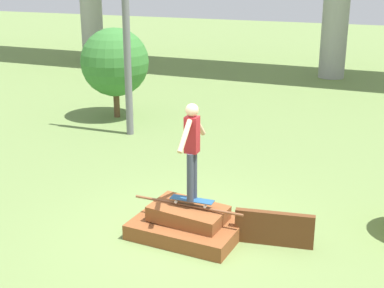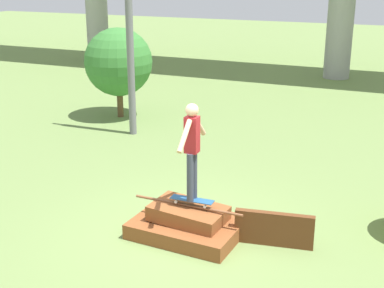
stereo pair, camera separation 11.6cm
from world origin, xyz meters
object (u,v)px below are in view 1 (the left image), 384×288
at_px(tree_behind_left, 115,62).
at_px(utility_pole, 126,19).
at_px(skateboard, 192,200).
at_px(skater, 192,145).

bearing_deg(tree_behind_left, utility_pole, -48.45).
relative_size(utility_pole, tree_behind_left, 2.20).
distance_m(skateboard, utility_pole, 6.82).
distance_m(skateboard, tree_behind_left, 8.33).
xyz_separation_m(utility_pole, tree_behind_left, (-1.29, 1.46, -1.47)).
bearing_deg(utility_pole, skater, -50.73).
distance_m(utility_pole, tree_behind_left, 2.44).
xyz_separation_m(skateboard, utility_pole, (-4.00, 4.89, 2.56)).
height_order(skateboard, skater, skater).
bearing_deg(skateboard, skater, -153.43).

